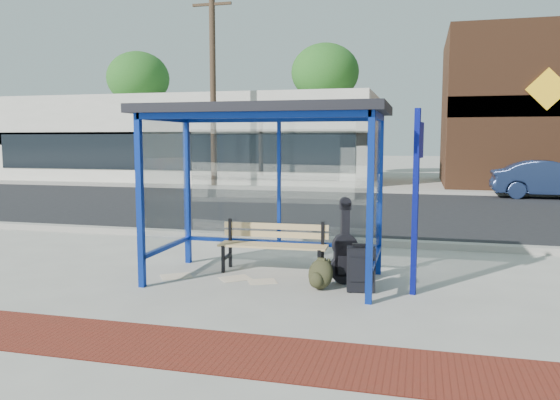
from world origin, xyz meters
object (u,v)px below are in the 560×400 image
(guitar_bag, at_px, (345,254))
(parked_car, at_px, (552,180))
(backpack, at_px, (320,275))
(bench, at_px, (274,243))
(suitcase, at_px, (361,269))

(guitar_bag, bearing_deg, parked_car, 46.80)
(backpack, bearing_deg, parked_car, 85.83)
(bench, relative_size, guitar_bag, 1.45)
(suitcase, distance_m, parked_car, 13.82)
(guitar_bag, bearing_deg, suitcase, -72.72)
(guitar_bag, xyz_separation_m, suitcase, (0.26, -0.33, -0.12))
(bench, height_order, guitar_bag, guitar_bag)
(suitcase, bearing_deg, bench, 142.30)
(bench, distance_m, backpack, 1.19)
(guitar_bag, bearing_deg, backpack, -146.79)
(guitar_bag, height_order, suitcase, guitar_bag)
(bench, relative_size, backpack, 3.94)
(bench, xyz_separation_m, suitcase, (1.37, -0.75, -0.14))
(bench, distance_m, parked_car, 13.70)
(suitcase, relative_size, parked_car, 0.16)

